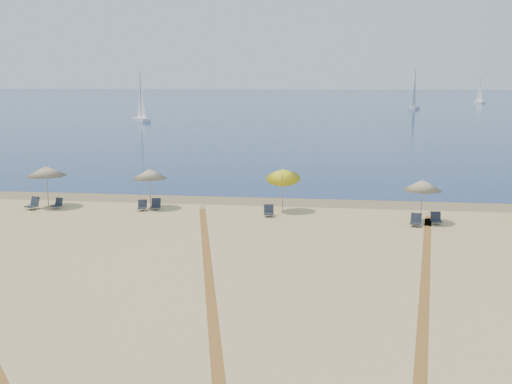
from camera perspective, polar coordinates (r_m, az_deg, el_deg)
ocean at (r=237.04m, az=6.38°, el=8.80°), size 500.00×500.00×0.00m
wet_sand at (r=36.86m, az=0.79°, el=-0.84°), size 500.00×500.00×0.00m
umbrella_1 at (r=36.77m, az=-19.23°, el=1.89°), size 2.28×2.28×2.47m
umbrella_2 at (r=34.90m, az=-10.04°, el=1.73°), size 1.95×1.95×2.37m
umbrella_3 at (r=33.45m, az=2.57°, el=1.73°), size 1.91×1.99×2.74m
umbrella_4 at (r=32.09m, az=15.48°, el=0.64°), size 1.97×1.97×2.33m
chair_2 at (r=36.76m, az=-20.35°, el=-1.06°), size 0.79×0.85×0.71m
chair_3 at (r=36.54m, az=-18.28°, el=-1.07°), size 0.67×0.72×0.61m
chair_4 at (r=34.75m, az=-10.72°, el=-1.30°), size 0.59×0.66×0.60m
chair_5 at (r=34.85m, az=-9.46°, el=-1.20°), size 0.59×0.67×0.63m
chair_6 at (r=32.69m, az=1.22°, el=-1.84°), size 0.60×0.68×0.63m
chair_7 at (r=31.60m, az=14.90°, el=-2.63°), size 0.65×0.73×0.64m
chair_8 at (r=32.34m, az=16.67°, el=-2.44°), size 0.54×0.62×0.62m
sailboat_0 at (r=108.79m, az=-10.82°, el=7.93°), size 4.53×5.40×8.42m
sailboat_1 at (r=198.29m, az=20.42°, el=8.53°), size 2.61×5.35×7.72m
sailboat_2 at (r=153.78m, az=14.75°, el=8.65°), size 3.60×6.69×9.68m
tire_tracks at (r=22.60m, az=-7.74°, el=-8.41°), size 55.28×40.30×0.00m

